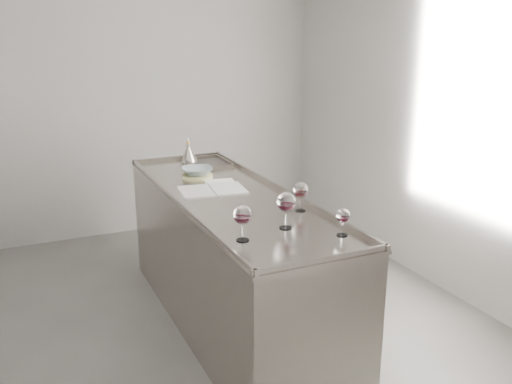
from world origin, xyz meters
name	(u,v)px	position (x,y,z in m)	size (l,w,h in m)	color
room_shell	(167,143)	(0.00, 0.00, 1.40)	(4.54, 5.04, 2.84)	#585552
counter	(231,262)	(0.50, 0.30, 0.47)	(0.77, 2.42, 0.97)	#9C948C
wine_glass_left	(242,215)	(0.26, -0.47, 1.08)	(0.10, 0.10, 0.20)	white
wine_glass_middle	(286,203)	(0.55, -0.39, 1.09)	(0.11, 0.11, 0.21)	white
wine_glass_right	(301,191)	(0.78, -0.15, 1.07)	(0.09, 0.09, 0.18)	white
wine_glass_small	(343,216)	(0.77, -0.62, 1.05)	(0.08, 0.08, 0.15)	white
notebook	(213,190)	(0.44, 0.47, 0.95)	(0.47, 0.36, 0.02)	white
loose_paper_top	(222,184)	(0.55, 0.60, 0.94)	(0.21, 0.30, 0.00)	white
loose_paper_under	(216,189)	(0.47, 0.51, 0.94)	(0.21, 0.29, 0.00)	silver
trivet	(197,176)	(0.46, 0.86, 0.95)	(0.23, 0.23, 0.02)	#D4CC89
ceramic_bowl	(197,171)	(0.46, 0.86, 0.99)	(0.23, 0.23, 0.06)	#8C9FA3
wine_funnel	(189,154)	(0.56, 1.38, 1.00)	(0.14, 0.14, 0.21)	#ABA298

